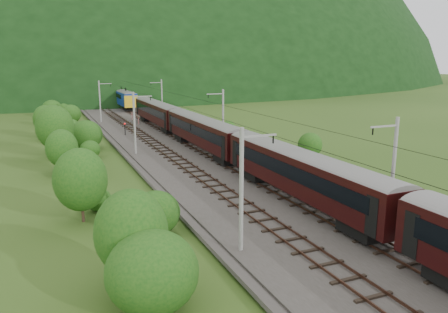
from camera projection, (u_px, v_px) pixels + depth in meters
name	position (u px, v px, depth m)	size (l,w,h in m)	color
ground	(320.00, 239.00, 30.71)	(600.00, 600.00, 0.00)	#2D4916
railbed	(255.00, 197.00, 39.64)	(14.00, 220.00, 0.30)	#38332D
track_left	(231.00, 197.00, 38.67)	(2.40, 220.00, 0.27)	#523123
track_right	(278.00, 191.00, 40.52)	(2.40, 220.00, 0.27)	#523123
catenary_left	(135.00, 122.00, 56.06)	(2.54, 192.28, 8.00)	gray
catenary_right	(223.00, 117.00, 60.77)	(2.54, 192.28, 8.00)	gray
overhead_wires	(256.00, 121.00, 38.12)	(4.83, 198.00, 0.03)	black
mountain_main	(66.00, 80.00, 263.87)	(504.00, 360.00, 244.00)	black
train	(242.00, 142.00, 46.81)	(3.07, 147.06, 5.34)	black
hazard_post_near	(139.00, 121.00, 82.23)	(0.14, 0.14, 1.31)	red
hazard_post_far	(132.00, 116.00, 88.36)	(0.17, 0.17, 1.56)	red
signal	(125.00, 128.00, 70.61)	(0.22, 0.22, 1.97)	black
vegetation_left	(84.00, 166.00, 41.26)	(9.78, 145.35, 6.73)	#194C14
vegetation_right	(438.00, 193.00, 36.75)	(6.06, 102.86, 3.06)	#194C14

